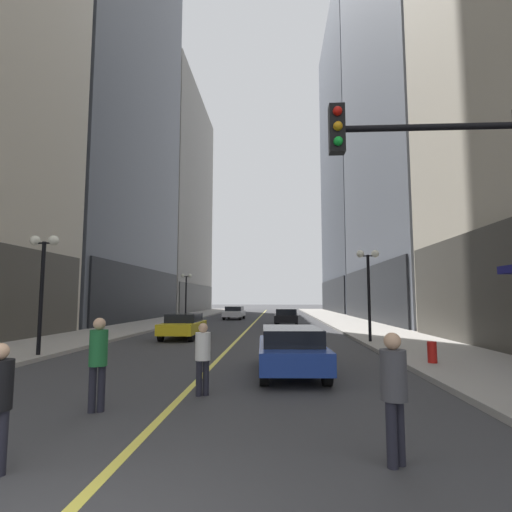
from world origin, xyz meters
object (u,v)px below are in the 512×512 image
at_px(car_yellow, 184,325).
at_px(pedestrian_with_orange_bag, 394,387).
at_px(pedestrian_in_white_shirt, 203,353).
at_px(street_lamp_left_near, 43,267).
at_px(fire_hydrant_right, 432,355).
at_px(street_lamp_left_far, 186,286).
at_px(car_blue, 291,348).
at_px(car_black, 287,316).
at_px(street_lamp_right_mid, 368,275).
at_px(car_white, 234,312).
at_px(traffic_light_near_right, 463,206).
at_px(pedestrian_in_green_parka, 98,356).

height_order(car_yellow, pedestrian_with_orange_bag, pedestrian_with_orange_bag).
xyz_separation_m(pedestrian_in_white_shirt, street_lamp_left_near, (-6.83, 5.02, 2.34)).
relative_size(car_yellow, fire_hydrant_right, 5.45).
relative_size(pedestrian_in_white_shirt, street_lamp_left_far, 0.36).
bearing_deg(car_blue, car_black, 89.05).
distance_m(pedestrian_with_orange_bag, street_lamp_left_far, 33.14).
bearing_deg(pedestrian_with_orange_bag, street_lamp_left_near, 139.32).
relative_size(car_blue, fire_hydrant_right, 5.88).
relative_size(car_blue, street_lamp_right_mid, 1.06).
height_order(car_blue, pedestrian_with_orange_bag, pedestrian_with_orange_bag).
height_order(car_blue, car_yellow, same).
bearing_deg(car_white, pedestrian_with_orange_bag, -80.55).
bearing_deg(street_lamp_left_far, traffic_light_near_right, -68.55).
distance_m(car_black, street_lamp_left_far, 10.61).
relative_size(street_lamp_left_near, fire_hydrant_right, 5.54).
distance_m(traffic_light_near_right, fire_hydrant_right, 6.99).
xyz_separation_m(car_blue, pedestrian_in_white_shirt, (-2.04, -2.65, 0.20)).
bearing_deg(street_lamp_left_near, street_lamp_right_mid, 22.02).
height_order(car_white, street_lamp_left_near, street_lamp_left_near).
bearing_deg(car_black, fire_hydrant_right, -78.08).
bearing_deg(pedestrian_in_green_parka, street_lamp_left_near, 128.30).
bearing_deg(traffic_light_near_right, car_white, 102.66).
xyz_separation_m(pedestrian_in_white_shirt, traffic_light_near_right, (4.92, -1.99, 2.82)).
bearing_deg(car_blue, car_white, 99.25).
distance_m(traffic_light_near_right, street_lamp_right_mid, 12.24).
bearing_deg(street_lamp_left_near, car_white, 81.61).
relative_size(car_white, fire_hydrant_right, 5.47).
bearing_deg(fire_hydrant_right, street_lamp_left_near, 175.37).
relative_size(traffic_light_near_right, fire_hydrant_right, 7.06).
distance_m(car_yellow, traffic_light_near_right, 16.98).
height_order(pedestrian_with_orange_bag, street_lamp_left_near, street_lamp_left_near).
relative_size(pedestrian_with_orange_bag, street_lamp_left_near, 0.38).
bearing_deg(car_white, street_lamp_left_far, -132.23).
xyz_separation_m(car_yellow, car_black, (5.77, 10.79, 0.00)).
relative_size(car_blue, street_lamp_left_far, 1.06).
distance_m(car_blue, car_yellow, 11.25).
bearing_deg(street_lamp_right_mid, street_lamp_left_far, 125.85).
bearing_deg(street_lamp_left_near, car_black, 63.24).
relative_size(pedestrian_with_orange_bag, pedestrian_in_white_shirt, 1.07).
distance_m(car_blue, fire_hydrant_right, 4.62).
height_order(car_yellow, car_black, same).
xyz_separation_m(car_yellow, street_lamp_left_near, (-3.44, -7.49, 2.54)).
height_order(car_blue, pedestrian_in_green_parka, pedestrian_in_green_parka).
bearing_deg(pedestrian_in_white_shirt, car_yellow, 105.15).
relative_size(car_black, traffic_light_near_right, 0.84).
bearing_deg(street_lamp_right_mid, car_white, 111.58).
distance_m(car_yellow, street_lamp_left_near, 8.62).
relative_size(car_blue, pedestrian_with_orange_bag, 2.78).
relative_size(car_blue, street_lamp_left_near, 1.06).
distance_m(pedestrian_in_green_parka, pedestrian_in_white_shirt, 2.25).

